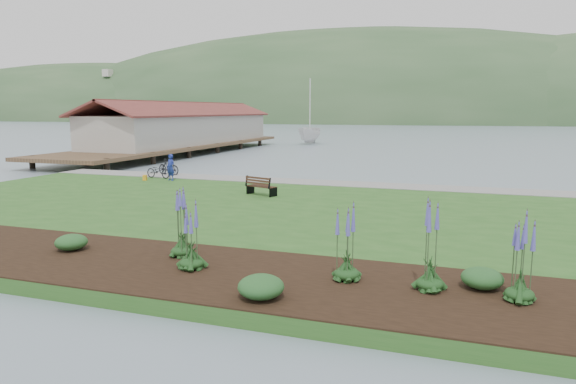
% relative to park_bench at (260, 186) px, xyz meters
% --- Properties ---
extents(ground, '(600.00, 600.00, 0.00)m').
position_rel_park_bench_xyz_m(ground, '(0.92, -1.71, -0.88)').
color(ground, slate).
rests_on(ground, ground).
extents(lawn, '(34.00, 20.00, 0.40)m').
position_rel_park_bench_xyz_m(lawn, '(0.92, -3.71, -0.68)').
color(lawn, '#27551E').
rests_on(lawn, ground).
extents(shoreline_path, '(34.00, 2.20, 0.03)m').
position_rel_park_bench_xyz_m(shoreline_path, '(0.92, 5.19, -0.46)').
color(shoreline_path, gray).
rests_on(shoreline_path, lawn).
extents(garden_bed, '(24.00, 4.40, 0.04)m').
position_rel_park_bench_xyz_m(garden_bed, '(3.92, -11.51, -0.46)').
color(garden_bed, black).
rests_on(garden_bed, lawn).
extents(far_hillside, '(580.00, 80.00, 38.00)m').
position_rel_park_bench_xyz_m(far_hillside, '(20.92, 168.29, -0.88)').
color(far_hillside, '#33552F').
rests_on(far_hillside, ground).
extents(pier_pavilion, '(8.00, 36.00, 5.40)m').
position_rel_park_bench_xyz_m(pier_pavilion, '(-19.08, 25.81, 1.76)').
color(pier_pavilion, '#4C3826').
rests_on(pier_pavilion, ground).
extents(park_bench, '(1.67, 1.12, 0.96)m').
position_rel_park_bench_xyz_m(park_bench, '(0.00, 0.00, 0.00)').
color(park_bench, '#321D13').
rests_on(park_bench, lawn).
extents(person, '(0.77, 0.64, 1.83)m').
position_rel_park_bench_xyz_m(person, '(-7.02, 3.27, 0.44)').
color(person, navy).
rests_on(person, lawn).
extents(bicycle_a, '(0.87, 1.83, 0.92)m').
position_rel_park_bench_xyz_m(bicycle_a, '(-8.30, 3.91, -0.02)').
color(bicycle_a, black).
rests_on(bicycle_a, lawn).
extents(bicycle_b, '(0.87, 1.79, 1.04)m').
position_rel_park_bench_xyz_m(bicycle_b, '(-8.57, 5.49, 0.04)').
color(bicycle_b, black).
rests_on(bicycle_b, lawn).
extents(sailboat, '(10.54, 10.73, 27.60)m').
position_rel_park_bench_xyz_m(sailboat, '(-10.41, 43.43, -0.88)').
color(sailboat, silver).
rests_on(sailboat, ground).
extents(pannier, '(0.28, 0.34, 0.32)m').
position_rel_park_bench_xyz_m(pannier, '(-8.51, 2.80, -0.32)').
color(pannier, orange).
rests_on(pannier, lawn).
extents(echium_0, '(0.62, 0.62, 1.92)m').
position_rel_park_bench_xyz_m(echium_0, '(2.78, -11.60, 0.37)').
color(echium_0, '#153A15').
rests_on(echium_0, garden_bed).
extents(echium_1, '(0.62, 0.62, 2.09)m').
position_rel_park_bench_xyz_m(echium_1, '(6.78, -11.16, 0.41)').
color(echium_1, '#153A15').
rests_on(echium_1, garden_bed).
extents(echium_2, '(0.62, 0.62, 2.28)m').
position_rel_park_bench_xyz_m(echium_2, '(8.73, -11.24, 0.43)').
color(echium_2, '#153A15').
rests_on(echium_2, garden_bed).
extents(echium_3, '(0.62, 0.62, 2.14)m').
position_rel_park_bench_xyz_m(echium_3, '(10.62, -11.31, 0.48)').
color(echium_3, '#153A15').
rests_on(echium_3, garden_bed).
extents(echium_4, '(0.62, 0.62, 2.39)m').
position_rel_park_bench_xyz_m(echium_4, '(1.94, -10.66, 0.60)').
color(echium_4, '#153A15').
rests_on(echium_4, garden_bed).
extents(shrub_0, '(0.93, 0.93, 0.46)m').
position_rel_park_bench_xyz_m(shrub_0, '(-1.50, -11.13, -0.21)').
color(shrub_0, '#1E4C21').
rests_on(shrub_0, garden_bed).
extents(shrub_1, '(1.03, 1.03, 0.51)m').
position_rel_park_bench_xyz_m(shrub_1, '(5.27, -12.97, -0.18)').
color(shrub_1, '#1E4C21').
rests_on(shrub_1, garden_bed).
extents(shrub_2, '(0.95, 0.95, 0.48)m').
position_rel_park_bench_xyz_m(shrub_2, '(9.88, -10.71, -0.20)').
color(shrub_2, '#1E4C21').
rests_on(shrub_2, garden_bed).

